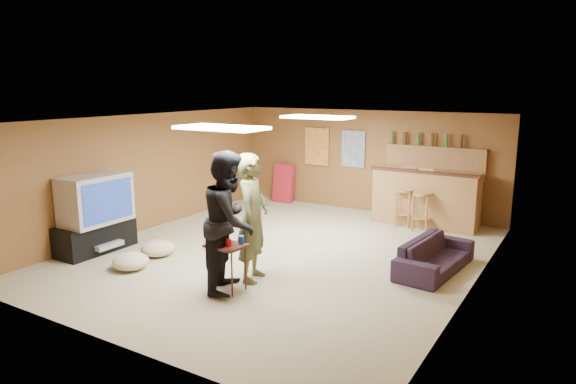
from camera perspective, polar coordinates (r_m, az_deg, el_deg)
The scene contains 32 objects.
ground at distance 8.52m, azimuth -0.70°, elevation -6.83°, with size 7.00×7.00×0.00m, color tan.
ceiling at distance 8.10m, azimuth -0.74°, elevation 8.09°, with size 6.00×7.00×0.02m, color silver.
wall_back at distance 11.32m, azimuth 8.70°, elevation 3.41°, with size 6.00×0.02×2.20m, color brown.
wall_front at distance 5.67m, azimuth -19.85°, elevation -5.54°, with size 6.00×0.02×2.20m, color brown.
wall_left at distance 10.13m, azimuth -15.30°, elevation 2.15°, with size 0.02×7.00×2.20m, color brown.
wall_right at distance 7.16m, azimuth 20.13°, elevation -2.03°, with size 0.02×7.00×2.20m, color brown.
tv_stand at distance 9.15m, azimuth -20.59°, elevation -4.66°, with size 0.55×1.30×0.50m, color black.
dvd_box at distance 9.01m, azimuth -19.67°, elevation -5.51°, with size 0.35×0.50×0.08m, color #B2B2B7.
tv_body at distance 8.94m, azimuth -20.61°, elevation -0.73°, with size 0.60×1.10×0.80m, color #B2B2B7.
tv_screen at distance 8.70m, azimuth -19.34°, elevation -0.97°, with size 0.02×0.95×0.65m, color navy.
bar_counter at distance 10.42m, azimuth 15.06°, elevation -0.66°, with size 2.00×0.60×1.10m, color olive.
bar_lip at distance 10.08m, azimuth 14.83°, elevation 2.14°, with size 2.10×0.12×0.05m, color #391912.
bar_shelf at distance 10.70m, azimuth 16.02°, elevation 4.77°, with size 2.00×0.18×0.05m, color olive.
bar_backing at distance 10.75m, azimuth 15.95°, elevation 3.19°, with size 2.00×0.14×0.60m, color olive.
poster_left at distance 11.76m, azimuth 3.24°, elevation 5.07°, with size 0.60×0.03×0.85m, color #BF3F26.
poster_right at distance 11.37m, azimuth 7.26°, elevation 4.76°, with size 0.55×0.03×0.80m, color #334C99.
folding_chair_stack at distance 12.15m, azimuth -0.50°, elevation 1.01°, with size 0.50×0.14×0.90m, color #B12030.
ceiling_panel_front at distance 6.87m, azimuth -7.42°, elevation 7.09°, with size 1.20×0.60×0.04m, color white.
ceiling_panel_back at distance 9.14m, azimuth 3.28°, elevation 8.31°, with size 1.20×0.60×0.04m, color white.
person_olive at distance 7.18m, azimuth -3.94°, elevation -2.87°, with size 0.66×0.43×1.81m, color brown.
person_black at distance 6.88m, azimuth -6.53°, elevation -3.25°, with size 0.92×0.72×1.89m, color black.
sofa at distance 7.98m, azimuth 16.02°, elevation -6.80°, with size 1.66×0.65×0.48m, color black.
tray_table at distance 7.00m, azimuth -6.82°, elevation -8.33°, with size 0.50×0.40×0.65m, color #391912.
cup_red_near at distance 6.98m, azimuth -7.21°, elevation -5.10°, with size 0.09×0.09×0.12m, color #AF0B12.
cup_red_far at distance 6.79m, azimuth -6.64°, elevation -5.62°, with size 0.08×0.08×0.10m, color #AF0B12.
cup_blue at distance 6.89m, azimuth -5.20°, elevation -5.32°, with size 0.08×0.08×0.11m, color #174B9E.
bar_stool_left at distance 10.25m, azimuth 12.87°, elevation -0.71°, with size 0.35×0.35×1.11m, color olive, non-canonical shape.
bar_stool_right at distance 10.00m, azimuth 14.71°, elevation -0.86°, with size 0.38×0.38×1.20m, color olive, non-canonical shape.
cushion_near_tv at distance 8.65m, azimuth -14.26°, elevation -6.07°, with size 0.55×0.55×0.25m, color tan.
cushion_mid at distance 8.84m, azimuth -7.42°, elevation -5.58°, with size 0.43×0.43×0.20m, color tan.
cushion_far at distance 8.14m, azimuth -17.08°, elevation -7.38°, with size 0.54×0.54×0.24m, color tan.
bottle_row at distance 10.71m, azimuth 15.00°, elevation 5.67°, with size 1.48×0.08×0.26m, color #3F7233, non-canonical shape.
Camera 1 is at (4.27, -6.86, 2.72)m, focal length 32.00 mm.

